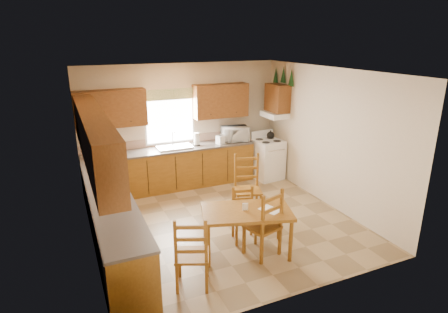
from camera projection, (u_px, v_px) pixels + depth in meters
name	position (u px, v px, depth m)	size (l,w,h in m)	color
floor	(223.00, 222.00, 6.85)	(4.50, 4.50, 0.00)	#977D55
ceiling	(223.00, 71.00, 6.02)	(4.50, 4.50, 0.00)	brown
wall_left	(85.00, 169.00, 5.57)	(4.50, 4.50, 0.00)	beige
wall_right	(328.00, 138.00, 7.31)	(4.50, 4.50, 0.00)	beige
wall_back	(183.00, 125.00, 8.39)	(4.50, 4.50, 0.00)	beige
wall_front	(299.00, 202.00, 4.48)	(4.50, 4.50, 0.00)	beige
lower_cab_back	(172.00, 169.00, 8.27)	(3.75, 0.60, 0.88)	brown
lower_cab_left	(113.00, 225.00, 5.83)	(0.60, 3.60, 0.88)	brown
counter_back	(171.00, 149.00, 8.13)	(3.75, 0.63, 0.04)	#514842
counter_left	(110.00, 198.00, 5.69)	(0.63, 3.60, 0.04)	#514842
backsplash	(167.00, 141.00, 8.34)	(3.75, 0.01, 0.18)	#A07D68
upper_cab_back_left	(111.00, 109.00, 7.50)	(1.41, 0.33, 0.75)	brown
upper_cab_back_right	(221.00, 101.00, 8.43)	(1.25, 0.33, 0.75)	brown
upper_cab_left	(94.00, 138.00, 5.35)	(0.33, 3.60, 0.75)	brown
upper_cab_stove	(277.00, 98.00, 8.51)	(0.33, 0.62, 0.62)	brown
range_hood	(275.00, 115.00, 8.60)	(0.44, 0.62, 0.12)	white
window_frame	(170.00, 117.00, 8.19)	(1.13, 0.02, 1.18)	white
window_pane	(170.00, 117.00, 8.19)	(1.05, 0.01, 1.10)	white
window_valance	(169.00, 95.00, 8.01)	(1.19, 0.01, 0.24)	#517735
sink_basin	(174.00, 147.00, 8.14)	(0.75, 0.45, 0.04)	silver
pine_decal_a	(291.00, 78.00, 8.13)	(0.22, 0.22, 0.36)	#17401B
pine_decal_b	(283.00, 75.00, 8.40)	(0.22, 0.22, 0.36)	#17401B
pine_decal_c	(276.00, 75.00, 8.69)	(0.22, 0.22, 0.36)	#17401B
stove	(267.00, 160.00, 8.85)	(0.61, 0.63, 0.91)	white
coffeemaker	(98.00, 149.00, 7.53)	(0.19, 0.22, 0.32)	white
paper_towel	(197.00, 139.00, 8.29)	(0.12, 0.12, 0.29)	white
toaster	(222.00, 139.00, 8.47)	(0.23, 0.15, 0.19)	white
microwave	(235.00, 134.00, 8.66)	(0.56, 0.40, 0.33)	white
dining_table	(246.00, 231.00, 5.79)	(1.35, 0.77, 0.72)	brown
chair_near_left	(192.00, 251.00, 4.96)	(0.45, 0.42, 1.06)	brown
chair_near_right	(262.00, 222.00, 5.68)	(0.46, 0.44, 1.09)	brown
chair_far_left	(244.00, 216.00, 6.10)	(0.38, 0.36, 0.89)	brown
chair_far_right	(248.00, 187.00, 6.96)	(0.48, 0.46, 1.14)	brown
table_paper	(270.00, 210.00, 5.69)	(0.23, 0.31, 0.00)	white
table_card	(245.00, 207.00, 5.66)	(0.09, 0.02, 0.11)	white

